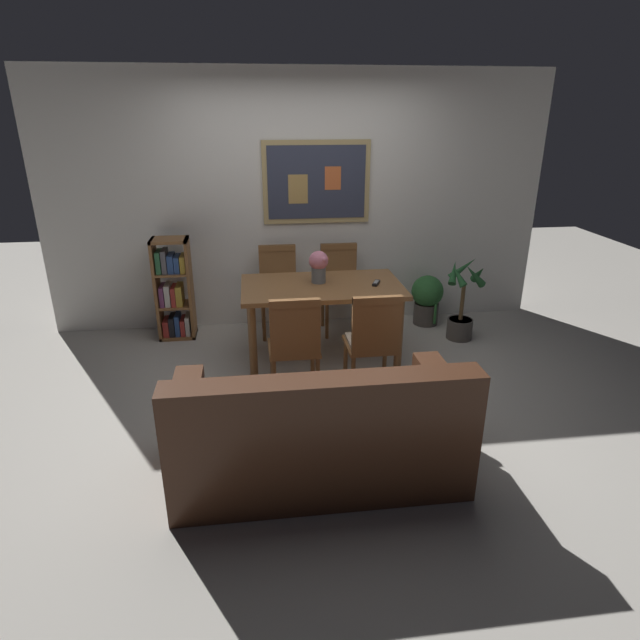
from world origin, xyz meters
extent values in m
plane|color=#B7B2A8|center=(0.00, 0.00, 0.00)|extent=(12.00, 12.00, 0.00)
cube|color=silver|center=(0.00, 1.66, 1.30)|extent=(5.20, 0.10, 2.60)
cube|color=tan|center=(0.18, 1.59, 1.51)|extent=(1.10, 0.02, 0.83)
cube|color=#33384C|center=(0.18, 1.58, 1.51)|extent=(1.00, 0.01, 0.73)
cube|color=tan|center=(-0.01, 1.57, 1.45)|extent=(0.20, 0.00, 0.29)
cube|color=#D86633|center=(0.34, 1.57, 1.55)|extent=(0.16, 0.00, 0.23)
cube|color=brown|center=(0.10, 0.59, 0.72)|extent=(1.44, 0.85, 0.04)
cylinder|color=brown|center=(-0.54, 0.24, 0.35)|extent=(0.07, 0.07, 0.70)
cylinder|color=brown|center=(0.74, 0.24, 0.35)|extent=(0.07, 0.07, 0.70)
cylinder|color=brown|center=(-0.54, 0.93, 0.35)|extent=(0.07, 0.07, 0.70)
cylinder|color=brown|center=(0.74, 0.93, 0.35)|extent=(0.07, 0.07, 0.70)
cube|color=brown|center=(0.39, 1.25, 0.44)|extent=(0.40, 0.40, 0.03)
cube|color=#C6B299|center=(0.39, 1.25, 0.47)|extent=(0.36, 0.36, 0.03)
cylinder|color=brown|center=(0.56, 1.42, 0.21)|extent=(0.04, 0.04, 0.42)
cylinder|color=brown|center=(0.22, 1.42, 0.21)|extent=(0.04, 0.04, 0.42)
cylinder|color=brown|center=(0.56, 1.08, 0.21)|extent=(0.04, 0.04, 0.42)
cylinder|color=brown|center=(0.22, 1.08, 0.21)|extent=(0.04, 0.04, 0.42)
cube|color=brown|center=(0.39, 1.43, 0.68)|extent=(0.38, 0.04, 0.46)
cube|color=brown|center=(0.39, 1.43, 0.88)|extent=(0.38, 0.05, 0.06)
cube|color=brown|center=(-0.21, -0.07, 0.44)|extent=(0.40, 0.40, 0.03)
cube|color=#C6B299|center=(-0.21, -0.07, 0.47)|extent=(0.36, 0.36, 0.03)
cylinder|color=brown|center=(-0.38, -0.24, 0.21)|extent=(0.04, 0.04, 0.42)
cylinder|color=brown|center=(-0.04, -0.24, 0.21)|extent=(0.04, 0.04, 0.42)
cylinder|color=brown|center=(-0.38, 0.10, 0.21)|extent=(0.04, 0.04, 0.42)
cylinder|color=brown|center=(-0.04, 0.10, 0.21)|extent=(0.04, 0.04, 0.42)
cube|color=brown|center=(-0.21, -0.25, 0.68)|extent=(0.38, 0.04, 0.46)
cube|color=brown|center=(-0.21, -0.25, 0.88)|extent=(0.38, 0.05, 0.06)
cube|color=brown|center=(0.41, -0.09, 0.44)|extent=(0.40, 0.40, 0.03)
cube|color=#C6B299|center=(0.41, -0.09, 0.47)|extent=(0.36, 0.36, 0.03)
cylinder|color=brown|center=(0.24, -0.26, 0.21)|extent=(0.04, 0.04, 0.42)
cylinder|color=brown|center=(0.58, -0.26, 0.21)|extent=(0.04, 0.04, 0.42)
cylinder|color=brown|center=(0.24, 0.08, 0.21)|extent=(0.04, 0.04, 0.42)
cylinder|color=brown|center=(0.58, 0.08, 0.21)|extent=(0.04, 0.04, 0.42)
cube|color=brown|center=(0.41, -0.27, 0.68)|extent=(0.38, 0.04, 0.46)
cube|color=brown|center=(0.41, -0.27, 0.88)|extent=(0.38, 0.05, 0.06)
cube|color=brown|center=(-0.25, 1.26, 0.44)|extent=(0.40, 0.40, 0.03)
cube|color=#C6B299|center=(-0.25, 1.26, 0.47)|extent=(0.36, 0.36, 0.03)
cylinder|color=brown|center=(-0.08, 1.43, 0.21)|extent=(0.04, 0.04, 0.42)
cylinder|color=brown|center=(-0.42, 1.43, 0.21)|extent=(0.04, 0.04, 0.42)
cylinder|color=brown|center=(-0.08, 1.09, 0.21)|extent=(0.04, 0.04, 0.42)
cylinder|color=brown|center=(-0.42, 1.09, 0.21)|extent=(0.04, 0.04, 0.42)
cube|color=brown|center=(-0.25, 1.44, 0.68)|extent=(0.38, 0.04, 0.46)
cube|color=brown|center=(-0.25, 1.44, 0.88)|extent=(0.38, 0.05, 0.06)
cube|color=#472819|center=(-0.14, -1.05, 0.20)|extent=(1.80, 0.84, 0.40)
cube|color=#472819|center=(-0.14, -1.37, 0.62)|extent=(1.80, 0.20, 0.44)
cube|color=#472819|center=(-0.95, -1.05, 0.51)|extent=(0.18, 0.80, 0.22)
cube|color=#472819|center=(0.67, -1.05, 0.51)|extent=(0.18, 0.80, 0.22)
cube|color=#334C72|center=(-0.59, -1.23, 0.56)|extent=(0.32, 0.16, 0.33)
cube|color=#8C6B4C|center=(-0.14, -1.23, 0.56)|extent=(0.32, 0.16, 0.33)
cube|color=brown|center=(-1.47, 1.34, 0.52)|extent=(0.03, 0.28, 1.03)
cube|color=brown|center=(-1.14, 1.34, 0.52)|extent=(0.03, 0.28, 1.03)
cube|color=brown|center=(-1.31, 1.34, 0.01)|extent=(0.36, 0.28, 0.03)
cube|color=brown|center=(-1.31, 1.34, 1.02)|extent=(0.36, 0.28, 0.03)
cube|color=brown|center=(-1.31, 1.34, 0.34)|extent=(0.30, 0.28, 0.02)
cube|color=brown|center=(-1.31, 1.34, 0.69)|extent=(0.30, 0.28, 0.02)
cube|color=#B2332D|center=(-1.42, 1.34, 0.11)|extent=(0.06, 0.22, 0.16)
cube|color=black|center=(-1.36, 1.34, 0.13)|extent=(0.05, 0.22, 0.20)
cube|color=#2D4C8C|center=(-1.30, 1.34, 0.14)|extent=(0.05, 0.22, 0.22)
cube|color=#B2332D|center=(-1.25, 1.34, 0.11)|extent=(0.04, 0.22, 0.17)
cube|color=beige|center=(-1.20, 1.34, 0.13)|extent=(0.04, 0.22, 0.20)
cube|color=#7F3F72|center=(-1.42, 1.34, 0.46)|extent=(0.04, 0.22, 0.20)
cube|color=beige|center=(-1.37, 1.34, 0.46)|extent=(0.05, 0.22, 0.22)
cube|color=#B2332D|center=(-1.31, 1.34, 0.45)|extent=(0.04, 0.22, 0.19)
cube|color=gold|center=(-1.26, 1.34, 0.46)|extent=(0.06, 0.22, 0.20)
cube|color=#337247|center=(-1.42, 1.34, 0.81)|extent=(0.05, 0.22, 0.22)
cube|color=#595960|center=(-1.37, 1.34, 0.81)|extent=(0.05, 0.22, 0.23)
cube|color=#2D4C8C|center=(-1.31, 1.34, 0.79)|extent=(0.06, 0.22, 0.18)
cube|color=#2D4C8C|center=(-1.25, 1.34, 0.78)|extent=(0.05, 0.22, 0.16)
cube|color=gold|center=(-1.19, 1.34, 0.78)|extent=(0.05, 0.22, 0.17)
cylinder|color=#4C4742|center=(1.35, 1.34, 0.12)|extent=(0.27, 0.27, 0.24)
cylinder|color=#332319|center=(1.35, 1.34, 0.23)|extent=(0.24, 0.24, 0.02)
sphere|color=#2D6B33|center=(1.35, 1.34, 0.37)|extent=(0.34, 0.34, 0.34)
cylinder|color=#2D6B33|center=(1.41, 1.20, 0.16)|extent=(0.03, 0.03, 0.23)
cylinder|color=#2D6B33|center=(1.48, 1.43, 0.17)|extent=(0.03, 0.03, 0.22)
cylinder|color=#4C4742|center=(1.57, 0.91, 0.10)|extent=(0.26, 0.26, 0.21)
cylinder|color=#332319|center=(1.57, 0.91, 0.20)|extent=(0.23, 0.23, 0.02)
cylinder|color=brown|center=(1.57, 0.91, 0.41)|extent=(0.04, 0.04, 0.40)
cone|color=#235B2D|center=(1.71, 0.89, 0.69)|extent=(0.10, 0.28, 0.24)
cone|color=#235B2D|center=(1.60, 1.04, 0.71)|extent=(0.30, 0.14, 0.27)
cone|color=#235B2D|center=(1.47, 0.95, 0.70)|extent=(0.18, 0.25, 0.24)
cone|color=#235B2D|center=(1.49, 0.86, 0.69)|extent=(0.16, 0.23, 0.22)
cone|color=#235B2D|center=(1.62, 0.78, 0.71)|extent=(0.29, 0.16, 0.27)
cylinder|color=slate|center=(0.08, 0.66, 0.81)|extent=(0.13, 0.13, 0.14)
sphere|color=pink|center=(0.08, 0.66, 0.94)|extent=(0.17, 0.17, 0.17)
sphere|color=silver|center=(0.04, 0.72, 0.93)|extent=(0.07, 0.07, 0.07)
sphere|color=pink|center=(0.12, 0.60, 0.97)|extent=(0.05, 0.05, 0.05)
sphere|color=#D86633|center=(0.15, 0.68, 0.95)|extent=(0.05, 0.05, 0.05)
cube|color=black|center=(0.59, 0.54, 0.75)|extent=(0.11, 0.16, 0.02)
cube|color=gray|center=(0.59, 0.54, 0.76)|extent=(0.07, 0.10, 0.00)
camera|label=1|loc=(-0.50, -3.89, 2.20)|focal=29.70mm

